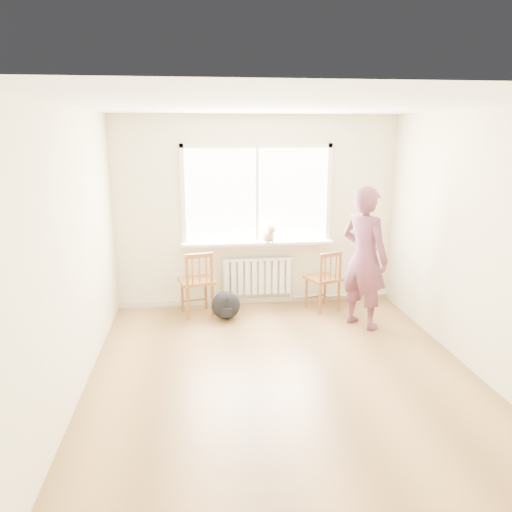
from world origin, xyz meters
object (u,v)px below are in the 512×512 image
object	(u,v)px
chair_right	(325,281)
backpack	(226,305)
chair_left	(198,284)
cat	(269,234)
person	(364,258)

from	to	relation	value
chair_right	backpack	distance (m)	1.44
chair_right	backpack	bearing A→B (deg)	-15.06
chair_left	cat	size ratio (longest dim) A/B	2.09
backpack	person	bearing A→B (deg)	-14.32
person	chair_left	bearing A→B (deg)	37.87
chair_right	cat	distance (m)	1.02
chair_left	backpack	xyz separation A→B (m)	(0.37, -0.18, -0.27)
chair_left	backpack	world-z (taller)	chair_left
chair_right	person	distance (m)	0.85
cat	backpack	world-z (taller)	cat
chair_left	cat	distance (m)	1.21
chair_left	backpack	bearing A→B (deg)	139.91
chair_right	chair_left	bearing A→B (deg)	-22.31
chair_left	chair_right	distance (m)	1.78
chair_right	person	xyz separation A→B (m)	(0.33, -0.62, 0.47)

